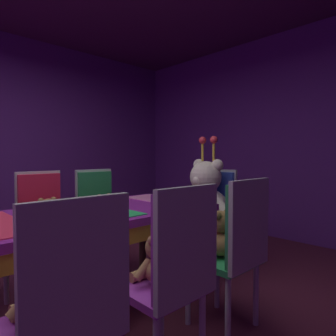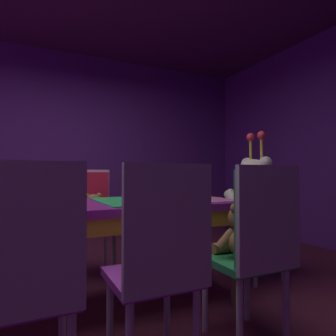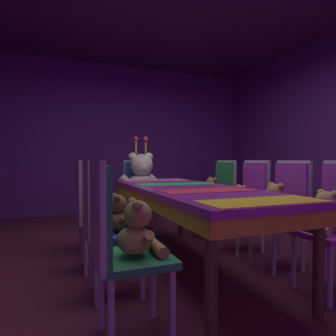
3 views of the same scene
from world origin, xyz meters
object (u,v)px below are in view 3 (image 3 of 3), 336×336
at_px(teddy_right_0, 325,214).
at_px(teddy_right_2, 240,198).
at_px(chair_left_3, 85,196).
at_px(chair_left_2, 88,204).
at_px(chair_right_3, 221,191).
at_px(chair_right_1, 287,202).
at_px(throne_chair, 139,187).
at_px(banquet_table, 190,197).
at_px(king_teddy_bear, 142,178).
at_px(chair_left_1, 99,214).
at_px(chair_right_2, 251,195).
at_px(teddy_left_2, 104,204).
at_px(teddy_left_3, 98,197).
at_px(chair_left_0, 112,233).
at_px(teddy_left_0, 139,231).
at_px(teddy_right_1, 274,203).
at_px(teddy_right_3, 211,191).
at_px(teddy_left_1, 118,215).

height_order(teddy_right_0, teddy_right_2, teddy_right_0).
xyz_separation_m(chair_left_3, teddy_right_0, (1.55, -1.68, -0.01)).
height_order(chair_left_2, chair_left_3, same).
bearing_deg(chair_right_3, chair_left_2, 18.22).
height_order(chair_right_1, throne_chair, same).
bearing_deg(teddy_right_0, chair_left_3, -47.42).
bearing_deg(banquet_table, king_teddy_bear, 90.00).
bearing_deg(chair_left_1, chair_right_2, 17.19).
distance_m(teddy_left_2, teddy_left_3, 0.56).
xyz_separation_m(chair_left_0, chair_right_2, (1.74, 1.12, 0.00)).
xyz_separation_m(teddy_left_0, throne_chair, (0.72, 2.58, 0.00)).
xyz_separation_m(teddy_left_2, throne_chair, (0.73, 1.45, 0.01)).
bearing_deg(chair_right_1, chair_right_2, -91.01).
distance_m(chair_left_1, teddy_left_2, 0.57).
bearing_deg(chair_left_1, teddy_left_3, 82.15).
distance_m(teddy_right_1, king_teddy_bear, 1.98).
relative_size(throne_chair, king_teddy_bear, 1.14).
height_order(teddy_right_0, teddy_right_1, teddy_right_1).
xyz_separation_m(chair_right_3, throne_chair, (-0.85, 0.88, 0.00)).
height_order(teddy_left_2, throne_chair, throne_chair).
bearing_deg(chair_right_1, teddy_right_2, -76.42).
bearing_deg(chair_left_0, banquet_table, 44.58).
height_order(throne_chair, king_teddy_bear, king_teddy_bear).
bearing_deg(teddy_left_3, banquet_table, -50.27).
xyz_separation_m(teddy_left_2, chair_left_3, (-0.12, 0.56, 0.01)).
bearing_deg(teddy_right_2, teddy_right_3, -87.55).
distance_m(teddy_right_1, teddy_right_2, 0.55).
height_order(banquet_table, teddy_left_0, teddy_left_0).
distance_m(teddy_left_1, teddy_left_3, 1.11).
distance_m(banquet_table, chair_left_0, 1.22).
distance_m(teddy_right_2, teddy_right_3, 0.58).
bearing_deg(king_teddy_bear, teddy_left_1, -21.26).
bearing_deg(teddy_right_3, teddy_right_0, 89.84).
relative_size(chair_left_2, chair_right_3, 1.00).
relative_size(teddy_right_1, throne_chair, 0.35).
distance_m(chair_left_1, chair_right_2, 1.81).
relative_size(chair_left_2, teddy_right_0, 3.01).
bearing_deg(teddy_right_2, chair_left_0, 35.04).
bearing_deg(teddy_right_3, teddy_left_3, 0.18).
xyz_separation_m(chair_right_3, king_teddy_bear, (-0.85, 0.71, 0.14)).
relative_size(teddy_left_0, teddy_right_0, 1.02).
bearing_deg(chair_right_2, teddy_right_0, 81.16).
relative_size(chair_right_1, teddy_right_1, 2.89).
xyz_separation_m(chair_left_2, king_teddy_bear, (0.87, 1.28, 0.14)).
bearing_deg(throne_chair, chair_left_3, -43.72).
xyz_separation_m(chair_left_0, chair_left_2, (-0.01, 1.14, 0.00)).
bearing_deg(chair_left_0, teddy_right_2, 35.04).
relative_size(chair_left_1, chair_right_2, 1.00).
bearing_deg(chair_left_3, teddy_right_3, 0.16).
bearing_deg(chair_right_3, teddy_left_2, 19.77).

